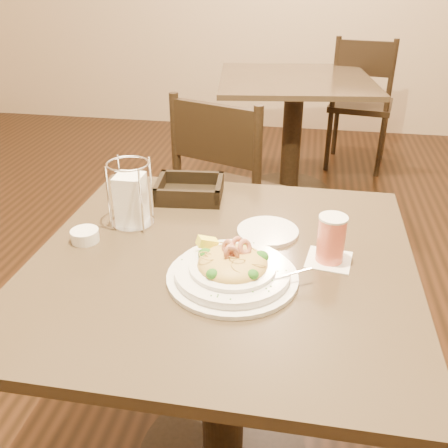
% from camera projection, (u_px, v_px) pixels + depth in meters
% --- Properties ---
extents(main_table, '(0.90, 0.90, 0.75)m').
position_uv_depth(main_table, '(223.00, 334.00, 1.30)').
color(main_table, black).
rests_on(main_table, ground).
extents(background_table, '(1.01, 1.01, 0.75)m').
position_uv_depth(background_table, '(293.00, 116.00, 3.09)').
color(background_table, black).
rests_on(background_table, ground).
extents(dining_chair_near, '(0.54, 0.54, 0.93)m').
position_uv_depth(dining_chair_near, '(231.00, 195.00, 2.10)').
color(dining_chair_near, black).
rests_on(dining_chair_near, ground).
extents(dining_chair_far, '(0.48, 0.48, 0.93)m').
position_uv_depth(dining_chair_far, '(361.00, 100.00, 3.49)').
color(dining_chair_far, black).
rests_on(dining_chair_far, ground).
extents(pasta_bowl, '(0.32, 0.29, 0.09)m').
position_uv_depth(pasta_bowl, '(232.00, 269.00, 1.10)').
color(pasta_bowl, white).
rests_on(pasta_bowl, main_table).
extents(drink_glass, '(0.12, 0.12, 0.12)m').
position_uv_depth(drink_glass, '(331.00, 239.00, 1.15)').
color(drink_glass, white).
rests_on(drink_glass, main_table).
extents(bread_basket, '(0.21, 0.18, 0.05)m').
position_uv_depth(bread_basket, '(190.00, 191.00, 1.48)').
color(bread_basket, black).
rests_on(bread_basket, main_table).
extents(napkin_caddy, '(0.11, 0.11, 0.18)m').
position_uv_depth(napkin_caddy, '(131.00, 198.00, 1.31)').
color(napkin_caddy, silver).
rests_on(napkin_caddy, main_table).
extents(side_plate, '(0.17, 0.17, 0.01)m').
position_uv_depth(side_plate, '(268.00, 231.00, 1.29)').
color(side_plate, white).
rests_on(side_plate, main_table).
extents(butter_ramekin, '(0.08, 0.08, 0.03)m').
position_uv_depth(butter_ramekin, '(85.00, 236.00, 1.25)').
color(butter_ramekin, white).
rests_on(butter_ramekin, main_table).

